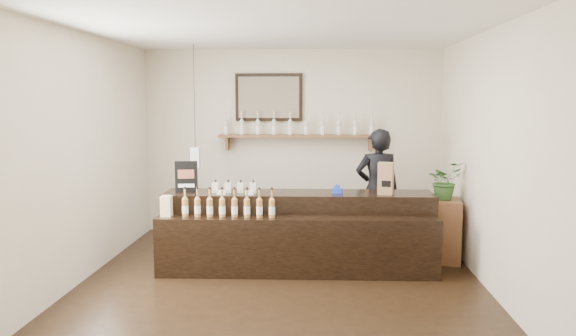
# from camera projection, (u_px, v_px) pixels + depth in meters

# --- Properties ---
(ground) EXTENTS (5.00, 5.00, 0.00)m
(ground) POSITION_uv_depth(u_px,v_px,m) (281.00, 283.00, 6.28)
(ground) COLOR black
(ground) RESTS_ON ground
(room_shell) EXTENTS (5.00, 5.00, 5.00)m
(room_shell) POSITION_uv_depth(u_px,v_px,m) (281.00, 131.00, 6.08)
(room_shell) COLOR beige
(room_shell) RESTS_ON ground
(back_wall_decor) EXTENTS (2.66, 0.96, 1.69)m
(back_wall_decor) POSITION_uv_depth(u_px,v_px,m) (281.00, 119.00, 8.43)
(back_wall_decor) COLOR brown
(back_wall_decor) RESTS_ON ground
(counter) EXTENTS (3.29, 0.94, 1.07)m
(counter) POSITION_uv_depth(u_px,v_px,m) (297.00, 234.00, 6.80)
(counter) COLOR black
(counter) RESTS_ON ground
(promo_sign) EXTENTS (0.27, 0.07, 0.38)m
(promo_sign) POSITION_uv_depth(u_px,v_px,m) (186.00, 177.00, 6.87)
(promo_sign) COLOR black
(promo_sign) RESTS_ON counter
(paper_bag) EXTENTS (0.20, 0.17, 0.38)m
(paper_bag) POSITION_uv_depth(u_px,v_px,m) (386.00, 178.00, 6.70)
(paper_bag) COLOR #946947
(paper_bag) RESTS_ON counter
(tape_dispenser) EXTENTS (0.13, 0.08, 0.11)m
(tape_dispenser) POSITION_uv_depth(u_px,v_px,m) (337.00, 190.00, 6.80)
(tape_dispenser) COLOR #1A33B6
(tape_dispenser) RESTS_ON counter
(side_cabinet) EXTENTS (0.46, 0.59, 0.79)m
(side_cabinet) POSITION_uv_depth(u_px,v_px,m) (443.00, 230.00, 7.14)
(side_cabinet) COLOR brown
(side_cabinet) RESTS_ON ground
(potted_plant) EXTENTS (0.56, 0.55, 0.48)m
(potted_plant) POSITION_uv_depth(u_px,v_px,m) (445.00, 181.00, 7.06)
(potted_plant) COLOR #2E5A24
(potted_plant) RESTS_ON side_cabinet
(shopkeeper) EXTENTS (0.75, 0.56, 1.87)m
(shopkeeper) POSITION_uv_depth(u_px,v_px,m) (377.00, 182.00, 7.64)
(shopkeeper) COLOR black
(shopkeeper) RESTS_ON ground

